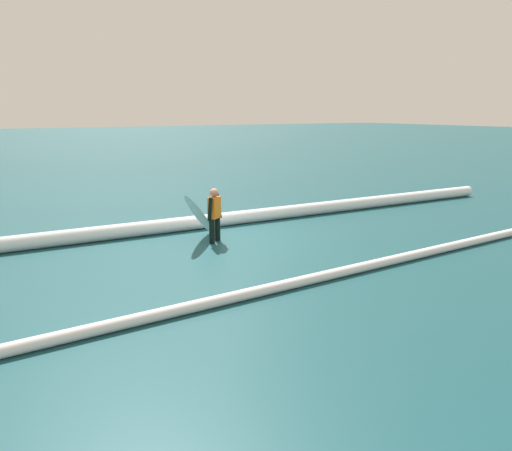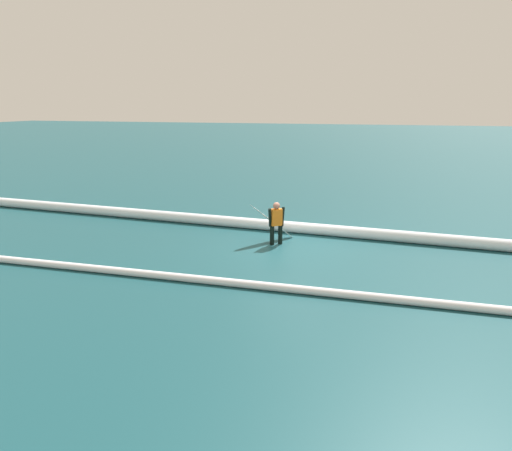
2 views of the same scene
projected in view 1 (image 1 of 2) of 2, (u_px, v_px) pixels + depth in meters
ground_plane at (232, 240)px, 12.34m from camera, size 181.37×181.37×0.00m
surfer at (214, 213)px, 11.99m from camera, size 0.45×0.47×1.38m
surfboard at (200, 216)px, 12.20m from camera, size 1.40×1.30×1.32m
wave_crest_foreground at (150, 228)px, 12.85m from camera, size 25.31×1.46×0.39m
wave_crest_midground at (305, 281)px, 9.12m from camera, size 17.21×0.61×0.20m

